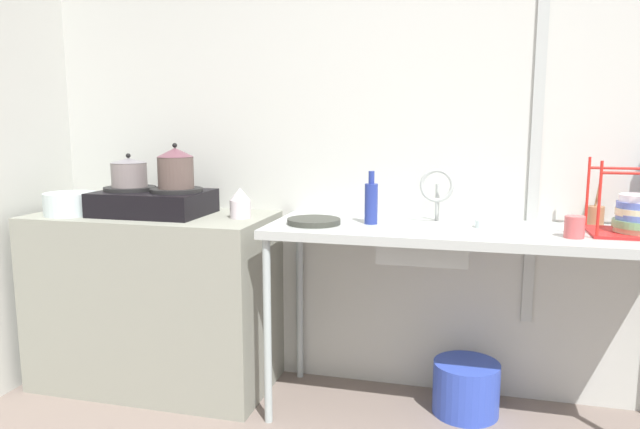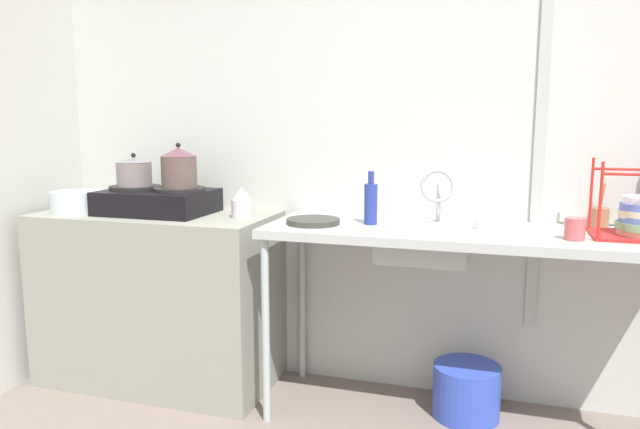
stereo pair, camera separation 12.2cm
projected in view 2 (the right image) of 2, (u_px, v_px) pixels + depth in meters
The scene contains 17 objects.
wall_back at pixel (502, 126), 2.79m from camera, with size 5.52×0.10×2.69m, color beige.
wall_metal_strip at pixel (542, 96), 2.66m from camera, with size 0.05×0.01×2.15m, color #ABB1AE.
counter_concrete at pixel (159, 298), 3.10m from camera, with size 1.21×0.58×0.90m, color gray.
counter_sink at pixel (468, 244), 2.58m from camera, with size 1.80×0.58×0.90m.
stove at pixel (158, 201), 3.01m from camera, with size 0.55×0.39×0.14m.
pot_on_left_burner at pixel (134, 172), 3.03m from camera, with size 0.18×0.18×0.17m.
pot_on_right_burner at pixel (179, 167), 2.95m from camera, with size 0.18×0.18×0.22m.
pot_beside_stove at pixel (77, 202), 3.03m from camera, with size 0.26×0.26×0.11m.
percolator at pixel (242, 203), 2.88m from camera, with size 0.10×0.10×0.15m.
sink_basin at pixel (424, 244), 2.62m from camera, with size 0.39×0.33×0.14m, color #ABB1AE.
faucet at pixel (438, 188), 2.70m from camera, with size 0.16×0.09×0.25m.
frying_pan at pixel (313, 221), 2.71m from camera, with size 0.25×0.25×0.03m, color #33352E.
cup_by_rack at pixel (575, 229), 2.34m from camera, with size 0.08×0.08×0.09m, color #C25253.
small_bowl_on_drainboard at pixel (487, 225), 2.58m from camera, with size 0.10×0.10×0.04m, color white.
bottle_by_sink at pixel (371, 203), 2.69m from camera, with size 0.06×0.06×0.24m.
utensil_jar at pixel (600, 217), 2.62m from camera, with size 0.08×0.08×0.20m.
bucket_on_floor at pixel (466, 391), 2.75m from camera, with size 0.31×0.31×0.25m, color blue.
Camera 2 is at (0.02, -1.05, 1.37)m, focal length 33.07 mm.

